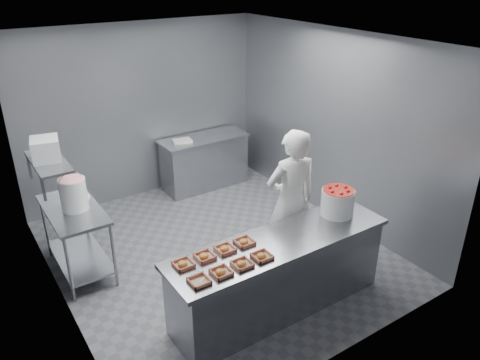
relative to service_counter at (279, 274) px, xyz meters
name	(u,v)px	position (x,y,z in m)	size (l,w,h in m)	color
floor	(217,252)	(0.00, 1.35, -0.45)	(4.50, 4.50, 0.00)	#4C4C51
ceiling	(212,40)	(0.00, 1.35, 2.35)	(4.50, 4.50, 0.00)	white
wall_back	(143,112)	(0.00, 3.60, 0.95)	(4.00, 0.04, 2.80)	slate
wall_left	(47,198)	(-2.00, 1.35, 0.95)	(0.04, 4.50, 2.80)	slate
wall_right	(333,128)	(2.00, 1.35, 0.95)	(0.04, 4.50, 2.80)	slate
service_counter	(279,274)	(0.00, 0.00, 0.00)	(2.60, 0.70, 0.90)	slate
prep_table	(76,230)	(-1.65, 1.95, 0.14)	(0.60, 1.20, 0.90)	slate
back_counter	(204,162)	(0.90, 3.25, 0.00)	(1.50, 0.60, 0.90)	slate
wall_shelf	(48,162)	(-1.82, 1.95, 1.10)	(0.35, 0.90, 0.03)	slate
tray_0	(199,281)	(-1.08, -0.16, 0.47)	(0.19, 0.18, 0.04)	tan
tray_1	(221,272)	(-0.84, -0.16, 0.47)	(0.19, 0.18, 0.06)	tan
tray_2	(242,264)	(-0.60, -0.16, 0.47)	(0.19, 0.18, 0.06)	tan
tray_3	(262,256)	(-0.36, -0.16, 0.47)	(0.19, 0.18, 0.06)	tan
tray_4	(183,264)	(-1.08, 0.16, 0.47)	(0.19, 0.18, 0.06)	tan
tray_5	(205,256)	(-0.84, 0.16, 0.47)	(0.19, 0.18, 0.06)	tan
tray_6	(225,249)	(-0.60, 0.16, 0.47)	(0.19, 0.18, 0.06)	tan
tray_7	(244,242)	(-0.36, 0.16, 0.47)	(0.19, 0.18, 0.06)	tan
worker	(291,201)	(0.63, 0.60, 0.47)	(0.67, 0.44, 1.85)	white
strawberry_tub	(338,201)	(0.90, 0.09, 0.62)	(0.39, 0.39, 0.32)	silver
glaze_bucket	(73,193)	(-1.62, 1.91, 0.65)	(0.33, 0.31, 0.48)	silver
bucket_lid	(77,198)	(-1.54, 2.16, 0.46)	(0.32, 0.32, 0.02)	silver
rag	(77,195)	(-1.51, 2.25, 0.46)	(0.14, 0.12, 0.02)	#CCB28C
appliance	(46,149)	(-1.82, 1.98, 1.24)	(0.29, 0.34, 0.25)	gray
paper_stack	(182,141)	(0.50, 3.25, 0.46)	(0.30, 0.22, 0.04)	silver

